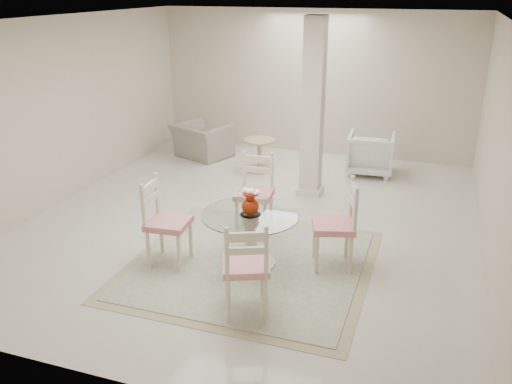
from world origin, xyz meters
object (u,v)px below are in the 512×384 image
(armchair_white, at_px, (371,154))
(side_table, at_px, (260,156))
(dining_chair_south, at_px, (246,262))
(column, at_px, (313,109))
(dining_chair_west, at_px, (162,216))
(dining_chair_north, at_px, (255,187))
(dining_table, at_px, (250,239))
(red_vase, at_px, (250,202))
(dining_chair_east, at_px, (340,219))
(recliner_taupe, at_px, (202,140))

(armchair_white, bearing_deg, side_table, 9.95)
(dining_chair_south, bearing_deg, column, -110.25)
(dining_chair_west, bearing_deg, dining_chair_north, -34.13)
(column, xyz_separation_m, dining_chair_north, (-0.38, -1.55, -0.74))
(dining_table, height_order, red_vase, red_vase)
(dining_chair_south, bearing_deg, dining_chair_north, -97.06)
(red_vase, height_order, side_table, red_vase)
(dining_chair_east, height_order, dining_chair_north, dining_chair_east)
(dining_chair_west, relative_size, armchair_white, 1.46)
(column, height_order, dining_chair_north, column)
(armchair_white, bearing_deg, dining_chair_north, 63.89)
(column, height_order, side_table, column)
(column, relative_size, recliner_taupe, 2.74)
(dining_chair_west, relative_size, dining_chair_south, 1.03)
(recliner_taupe, relative_size, side_table, 1.75)
(dining_chair_east, relative_size, armchair_white, 1.48)
(recliner_taupe, bearing_deg, dining_chair_west, 129.08)
(side_table, bearing_deg, dining_chair_south, -73.15)
(red_vase, height_order, dining_chair_south, dining_chair_south)
(dining_table, relative_size, recliner_taupe, 1.15)
(column, relative_size, dining_chair_west, 2.34)
(dining_chair_north, xyz_separation_m, armchair_white, (1.15, 2.82, -0.25))
(dining_table, relative_size, dining_chair_north, 0.98)
(column, distance_m, dining_chair_south, 3.60)
(recliner_taupe, bearing_deg, dining_chair_north, 147.22)
(dining_chair_west, height_order, side_table, dining_chair_west)
(dining_chair_west, bearing_deg, armchair_white, -29.24)
(dining_chair_north, height_order, armchair_white, dining_chair_north)
(column, relative_size, side_table, 4.79)
(dining_chair_east, xyz_separation_m, dining_chair_north, (-1.26, 0.69, -0.01))
(dining_chair_west, bearing_deg, red_vase, -78.94)
(dining_chair_north, distance_m, side_table, 2.49)
(dining_chair_east, distance_m, dining_chair_north, 1.44)
(dining_table, relative_size, dining_chair_south, 1.00)
(dining_table, xyz_separation_m, armchair_white, (0.87, 3.80, 0.03))
(dining_table, distance_m, recliner_taupe, 4.40)
(recliner_taupe, xyz_separation_m, armchair_white, (3.17, 0.05, 0.04))
(armchair_white, bearing_deg, dining_chair_east, 87.90)
(dining_chair_north, bearing_deg, dining_chair_south, -78.57)
(red_vase, bearing_deg, dining_chair_south, -73.09)
(column, bearing_deg, side_table, 144.38)
(red_vase, distance_m, side_table, 3.52)
(armchair_white, bearing_deg, dining_table, 73.14)
(red_vase, relative_size, dining_chair_west, 0.27)
(column, xyz_separation_m, dining_table, (-0.11, -2.54, -1.02))
(red_vase, relative_size, dining_chair_east, 0.26)
(armchair_white, distance_m, side_table, 1.94)
(dining_chair_east, distance_m, armchair_white, 3.52)
(dining_table, bearing_deg, dining_chair_south, -73.01)
(armchair_white, bearing_deg, dining_chair_west, 61.56)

